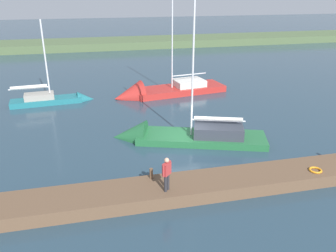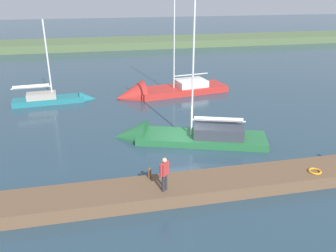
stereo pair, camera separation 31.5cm
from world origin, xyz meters
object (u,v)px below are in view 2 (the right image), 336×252
at_px(sailboat_far_left, 176,138).
at_px(life_ring_buoy, 315,171).
at_px(person_on_dock, 165,172).
at_px(mooring_post_near, 150,173).
at_px(sailboat_far_right, 58,101).
at_px(sailboat_inner_slip, 160,93).

bearing_deg(sailboat_far_left, life_ring_buoy, 148.82).
bearing_deg(life_ring_buoy, person_on_dock, 0.36).
xyz_separation_m(mooring_post_near, sailboat_far_right, (5.61, -15.73, -0.78)).
bearing_deg(life_ring_buoy, sailboat_inner_slip, -74.46).
distance_m(sailboat_inner_slip, sailboat_far_left, 10.38).
bearing_deg(mooring_post_near, person_on_dock, 111.54).
height_order(life_ring_buoy, person_on_dock, person_on_dock).
distance_m(life_ring_buoy, sailboat_far_left, 8.91).
xyz_separation_m(mooring_post_near, sailboat_far_left, (-2.67, -5.60, -0.78)).
relative_size(sailboat_inner_slip, person_on_dock, 6.56).
distance_m(mooring_post_near, sailboat_inner_slip, 16.36).
bearing_deg(mooring_post_near, life_ring_buoy, 171.78).
height_order(life_ring_buoy, sailboat_far_left, sailboat_far_left).
distance_m(mooring_post_near, sailboat_far_left, 6.25).
relative_size(sailboat_far_right, sailboat_far_left, 0.67).
bearing_deg(sailboat_far_right, mooring_post_near, -75.81).
bearing_deg(sailboat_inner_slip, sailboat_far_left, 75.76).
height_order(mooring_post_near, sailboat_far_left, sailboat_far_left).
relative_size(mooring_post_near, person_on_dock, 0.32).
bearing_deg(sailboat_far_left, person_on_dock, 91.22).
xyz_separation_m(mooring_post_near, sailboat_inner_slip, (-3.62, -15.94, -0.74)).
distance_m(sailboat_inner_slip, person_on_dock, 17.54).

